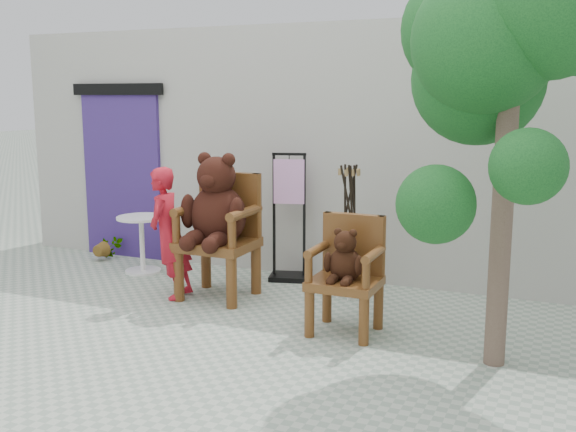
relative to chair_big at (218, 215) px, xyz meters
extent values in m
plane|color=#9DA695|center=(0.88, -1.41, -0.90)|extent=(60.00, 60.00, 0.00)
cube|color=#AEACA3|center=(0.88, 1.69, 0.60)|extent=(9.00, 1.00, 3.00)
cube|color=navy|center=(-2.12, 1.17, 0.20)|extent=(1.20, 0.08, 2.20)
cube|color=black|center=(-2.12, 1.13, 1.35)|extent=(1.40, 0.06, 0.15)
cylinder|color=#4F2C11|center=(-0.32, -0.31, -0.63)|extent=(0.11, 0.11, 0.54)
cylinder|color=#4F2C11|center=(-0.32, 0.26, -0.63)|extent=(0.11, 0.11, 0.54)
cylinder|color=#4F2C11|center=(0.32, -0.31, -0.63)|extent=(0.11, 0.11, 0.54)
cylinder|color=#4F2C11|center=(0.32, 0.26, -0.63)|extent=(0.11, 0.11, 0.54)
cube|color=#4F2C11|center=(0.00, -0.02, -0.31)|extent=(0.77, 0.70, 0.10)
cube|color=#4F2C11|center=(0.00, 0.28, 0.09)|extent=(0.73, 0.10, 0.70)
cylinder|color=#4F2C11|center=(-0.33, 0.28, 0.09)|extent=(0.10, 0.10, 0.70)
cylinder|color=#4F2C11|center=(-0.33, -0.31, -0.10)|extent=(0.09, 0.09, 0.32)
cylinder|color=#4F2C11|center=(-0.33, -0.02, 0.06)|extent=(0.10, 0.67, 0.10)
cylinder|color=#4F2C11|center=(0.33, 0.28, 0.09)|extent=(0.10, 0.10, 0.70)
cylinder|color=#4F2C11|center=(0.33, -0.31, -0.10)|extent=(0.09, 0.09, 0.32)
cylinder|color=#4F2C11|center=(0.33, -0.02, 0.06)|extent=(0.10, 0.67, 0.10)
ellipsoid|color=black|center=(0.00, 0.01, 0.00)|extent=(0.62, 0.53, 0.65)
sphere|color=black|center=(0.00, -0.02, 0.43)|extent=(0.41, 0.41, 0.41)
ellipsoid|color=black|center=(0.00, -0.19, 0.40)|extent=(0.19, 0.15, 0.15)
sphere|color=black|center=(-0.14, -0.01, 0.60)|extent=(0.14, 0.14, 0.14)
sphere|color=black|center=(0.14, -0.01, 0.60)|extent=(0.14, 0.14, 0.14)
ellipsoid|color=black|center=(-0.29, -0.13, 0.05)|extent=(0.14, 0.21, 0.37)
ellipsoid|color=black|center=(-0.13, -0.27, -0.21)|extent=(0.18, 0.36, 0.18)
sphere|color=black|center=(-0.13, -0.42, -0.23)|extent=(0.18, 0.18, 0.18)
ellipsoid|color=black|center=(0.29, -0.13, 0.05)|extent=(0.14, 0.21, 0.37)
ellipsoid|color=black|center=(0.13, -0.27, -0.21)|extent=(0.18, 0.36, 0.18)
sphere|color=black|center=(0.13, -0.42, -0.23)|extent=(0.18, 0.18, 0.18)
cylinder|color=#4F2C11|center=(1.37, -0.78, -0.69)|extent=(0.09, 0.09, 0.43)
cylinder|color=#4F2C11|center=(1.37, -0.31, -0.69)|extent=(0.09, 0.09, 0.43)
cylinder|color=#4F2C11|center=(1.88, -0.78, -0.69)|extent=(0.09, 0.09, 0.43)
cylinder|color=#4F2C11|center=(1.88, -0.31, -0.69)|extent=(0.09, 0.09, 0.43)
cube|color=#4F2C11|center=(1.62, -0.54, -0.43)|extent=(0.62, 0.57, 0.08)
cube|color=#4F2C11|center=(1.62, -0.30, -0.10)|extent=(0.59, 0.08, 0.57)
cylinder|color=#4F2C11|center=(1.36, -0.30, -0.10)|extent=(0.08, 0.08, 0.57)
cylinder|color=#4F2C11|center=(1.36, -0.78, -0.26)|extent=(0.07, 0.07, 0.26)
cylinder|color=#4F2C11|center=(1.36, -0.54, -0.13)|extent=(0.08, 0.54, 0.08)
cylinder|color=#4F2C11|center=(1.89, -0.30, -0.10)|extent=(0.08, 0.08, 0.57)
cylinder|color=#4F2C11|center=(1.89, -0.78, -0.26)|extent=(0.07, 0.07, 0.26)
cylinder|color=#4F2C11|center=(1.89, -0.54, -0.13)|extent=(0.08, 0.54, 0.08)
ellipsoid|color=black|center=(1.62, -0.54, -0.26)|extent=(0.31, 0.26, 0.33)
sphere|color=black|center=(1.62, -0.55, -0.04)|extent=(0.21, 0.21, 0.21)
ellipsoid|color=black|center=(1.62, -0.64, -0.06)|extent=(0.09, 0.07, 0.07)
sphere|color=black|center=(1.55, -0.55, 0.05)|extent=(0.07, 0.07, 0.07)
sphere|color=black|center=(1.70, -0.55, 0.05)|extent=(0.07, 0.07, 0.07)
ellipsoid|color=black|center=(1.48, -0.61, -0.23)|extent=(0.07, 0.10, 0.19)
ellipsoid|color=black|center=(1.56, -0.68, -0.36)|extent=(0.09, 0.18, 0.09)
sphere|color=black|center=(1.56, -0.75, -0.37)|extent=(0.09, 0.09, 0.09)
ellipsoid|color=black|center=(1.77, -0.61, -0.23)|extent=(0.07, 0.10, 0.19)
ellipsoid|color=black|center=(1.69, -0.68, -0.36)|extent=(0.09, 0.18, 0.09)
sphere|color=black|center=(1.69, -0.75, -0.37)|extent=(0.09, 0.09, 0.09)
imported|color=#B11524|center=(-0.47, -0.24, -0.19)|extent=(0.41, 0.56, 1.42)
cylinder|color=white|center=(-1.38, 0.53, -0.21)|extent=(0.60, 0.60, 0.03)
cylinder|color=white|center=(-1.38, 0.53, -0.55)|extent=(0.06, 0.06, 0.68)
cylinder|color=white|center=(-1.38, 0.53, -0.89)|extent=(0.44, 0.44, 0.03)
cube|color=black|center=(0.25, 0.89, -0.15)|extent=(0.04, 0.04, 1.50)
cube|color=black|center=(0.60, 0.99, -0.15)|extent=(0.04, 0.04, 1.50)
cube|color=black|center=(0.43, 0.94, 0.60)|extent=(0.39, 0.13, 0.03)
cube|color=black|center=(0.43, 0.94, -0.87)|extent=(0.53, 0.45, 0.06)
cube|color=#E89FE1|center=(0.43, 0.93, 0.28)|extent=(0.36, 0.13, 0.52)
cylinder|color=black|center=(0.43, 0.94, 0.57)|extent=(0.01, 0.01, 0.08)
cylinder|color=white|center=(1.31, 0.53, -0.46)|extent=(0.32, 0.32, 0.03)
cylinder|color=white|center=(1.39, 0.61, -0.68)|extent=(0.03, 0.03, 0.44)
cylinder|color=white|center=(1.22, 0.61, -0.68)|extent=(0.03, 0.03, 0.44)
cylinder|color=white|center=(1.22, 0.44, -0.68)|extent=(0.03, 0.03, 0.44)
cylinder|color=white|center=(1.39, 0.44, -0.68)|extent=(0.03, 0.03, 0.44)
cylinder|color=black|center=(1.28, 0.57, 0.15)|extent=(0.17, 0.12, 0.79)
cylinder|color=olive|center=(1.25, 0.62, 0.47)|extent=(0.05, 0.04, 0.08)
cylinder|color=black|center=(1.36, 0.51, 0.15)|extent=(0.07, 0.15, 0.79)
cylinder|color=olive|center=(1.40, 0.50, 0.47)|extent=(0.04, 0.05, 0.08)
cylinder|color=black|center=(1.30, 0.48, 0.15)|extent=(0.20, 0.04, 0.79)
cylinder|color=olive|center=(1.30, 0.41, 0.47)|extent=(0.05, 0.04, 0.08)
cylinder|color=black|center=(1.34, 0.49, 0.15)|extent=(0.08, 0.06, 0.80)
cylinder|color=olive|center=(1.35, 0.47, 0.47)|extent=(0.04, 0.04, 0.07)
cylinder|color=black|center=(1.26, 0.51, 0.15)|extent=(0.09, 0.17, 0.79)
cylinder|color=olive|center=(1.20, 0.48, 0.47)|extent=(0.04, 0.05, 0.08)
cylinder|color=black|center=(1.36, 0.53, 0.15)|extent=(0.04, 0.13, 0.80)
cylinder|color=olive|center=(1.40, 0.54, 0.47)|extent=(0.04, 0.04, 0.07)
cylinder|color=#4E3A2F|center=(2.99, -0.75, 0.58)|extent=(0.17, 0.17, 2.96)
sphere|color=#103D1A|center=(2.79, -0.72, 1.68)|extent=(1.14, 1.14, 1.14)
sphere|color=#103D1A|center=(3.24, -0.77, 1.95)|extent=(1.16, 1.16, 1.16)
sphere|color=#103D1A|center=(2.57, -0.39, 1.80)|extent=(1.04, 1.04, 1.04)
sphere|color=#103D1A|center=(2.70, -0.38, 1.40)|extent=(1.10, 1.10, 1.10)
sphere|color=#103D1A|center=(3.30, -0.67, 1.91)|extent=(0.74, 0.74, 0.74)
sphere|color=#103D1A|center=(3.13, -0.41, 1.96)|extent=(1.11, 1.11, 1.11)
sphere|color=#103D1A|center=(2.56, -1.28, 0.47)|extent=(0.59, 0.59, 0.59)
sphere|color=#103D1A|center=(3.20, -1.38, 0.79)|extent=(0.53, 0.53, 0.53)
imported|color=#103D1A|center=(-2.21, 0.88, -0.72)|extent=(0.33, 0.29, 0.36)
camera|label=1|loc=(3.51, -6.22, 1.27)|focal=42.00mm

